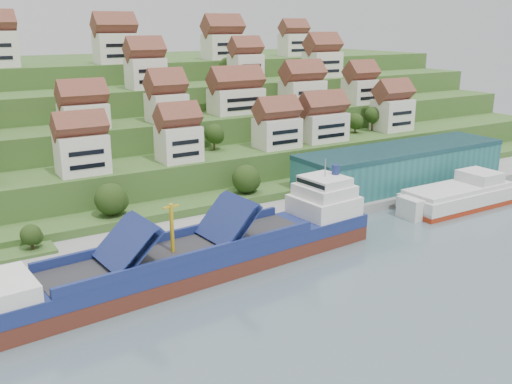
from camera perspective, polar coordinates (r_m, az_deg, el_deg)
ground at (r=110.53m, az=1.25°, el=-6.19°), size 300.00×300.00×0.00m
quay at (r=132.43m, az=5.01°, el=-1.85°), size 180.00×14.00×2.20m
hillside at (r=199.68m, az=-15.17°, el=6.70°), size 260.00×128.00×31.00m
hillside_village at (r=158.62m, az=-9.86°, el=9.59°), size 154.99×63.17×29.75m
hillside_trees at (r=141.11m, az=-11.59°, el=5.48°), size 139.16×62.36×31.23m
warehouse at (r=152.74m, az=14.33°, el=2.56°), size 60.00×15.00×10.00m
flagpole at (r=125.81m, az=5.74°, el=-0.09°), size 1.28×0.16×8.00m
cargo_ship at (r=101.71m, az=-5.28°, el=-6.38°), size 75.81×17.77×16.62m
second_ship at (r=145.90m, az=19.67°, el=-0.42°), size 29.81×11.05×8.64m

